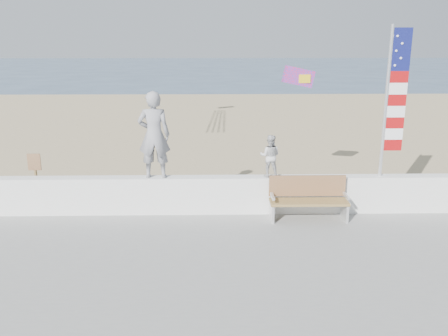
{
  "coord_description": "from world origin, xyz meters",
  "views": [
    {
      "loc": [
        -0.02,
        -8.86,
        4.23
      ],
      "look_at": [
        0.2,
        1.8,
        1.35
      ],
      "focal_mm": 38.0,
      "sensor_mm": 36.0,
      "label": 1
    }
  ],
  "objects": [
    {
      "name": "sand",
      "position": [
        0.0,
        9.0,
        0.04
      ],
      "size": [
        90.0,
        40.0,
        0.08
      ],
      "primitive_type": "cube",
      "color": "tan",
      "rests_on": "ground"
    },
    {
      "name": "parafoil_kite",
      "position": [
        2.29,
        4.1,
        3.27
      ],
      "size": [
        0.9,
        0.29,
        0.61
      ],
      "color": "red",
      "rests_on": "ground"
    },
    {
      "name": "flag",
      "position": [
        4.07,
        2.0,
        2.99
      ],
      "size": [
        0.5,
        0.08,
        3.5
      ],
      "color": "white",
      "rests_on": "seawall"
    },
    {
      "name": "ground",
      "position": [
        0.0,
        0.0,
        0.0
      ],
      "size": [
        220.0,
        220.0,
        0.0
      ],
      "primitive_type": "plane",
      "color": "#324A65",
      "rests_on": "ground"
    },
    {
      "name": "bench",
      "position": [
        2.15,
        1.55,
        0.69
      ],
      "size": [
        1.8,
        0.57,
        1.0
      ],
      "color": "olive",
      "rests_on": "boardwalk"
    },
    {
      "name": "seawall",
      "position": [
        0.0,
        2.0,
        0.63
      ],
      "size": [
        30.0,
        0.35,
        0.9
      ],
      "primitive_type": "cube",
      "color": "white",
      "rests_on": "boardwalk"
    },
    {
      "name": "sign",
      "position": [
        -4.47,
        2.55,
        0.94
      ],
      "size": [
        0.32,
        0.07,
        1.46
      ],
      "color": "olive",
      "rests_on": "sand"
    },
    {
      "name": "child",
      "position": [
        1.29,
        2.0,
        1.59
      ],
      "size": [
        0.56,
        0.48,
        1.01
      ],
      "primitive_type": "imported",
      "rotation": [
        0.0,
        0.0,
        2.92
      ],
      "color": "#BBBBBB",
      "rests_on": "seawall"
    },
    {
      "name": "adult",
      "position": [
        -1.43,
        2.0,
        2.1
      ],
      "size": [
        0.75,
        0.5,
        2.04
      ],
      "primitive_type": "imported",
      "rotation": [
        0.0,
        0.0,
        3.16
      ],
      "color": "gray",
      "rests_on": "seawall"
    }
  ]
}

